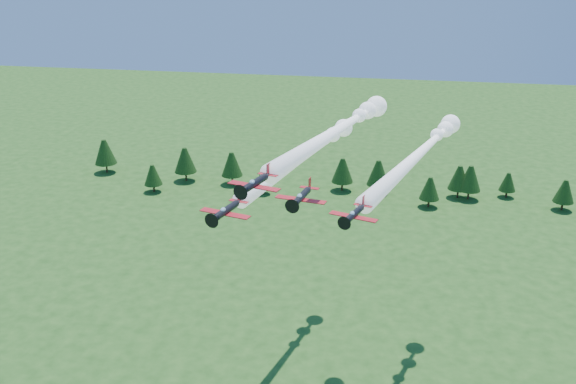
% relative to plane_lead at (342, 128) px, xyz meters
% --- Properties ---
extents(plane_lead, '(17.74, 47.80, 3.70)m').
position_rel_plane_lead_xyz_m(plane_lead, '(0.00, 0.00, 0.00)').
color(plane_lead, black).
rests_on(plane_lead, ground).
extents(plane_left, '(18.27, 53.21, 3.70)m').
position_rel_plane_lead_xyz_m(plane_left, '(-7.43, 14.78, -9.23)').
color(plane_left, black).
rests_on(plane_left, ground).
extents(plane_right, '(20.23, 53.23, 3.70)m').
position_rel_plane_lead_xyz_m(plane_right, '(13.09, 8.91, -5.71)').
color(plane_right, black).
rests_on(plane_right, ground).
extents(plane_slot, '(7.85, 8.59, 2.74)m').
position_rel_plane_lead_xyz_m(plane_slot, '(-4.79, -9.54, -8.21)').
color(plane_slot, black).
rests_on(plane_slot, ground).
extents(treeline, '(169.58, 21.51, 11.72)m').
position_rel_plane_lead_xyz_m(treeline, '(-9.11, 94.14, -40.97)').
color(treeline, '#382314').
rests_on(treeline, ground).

